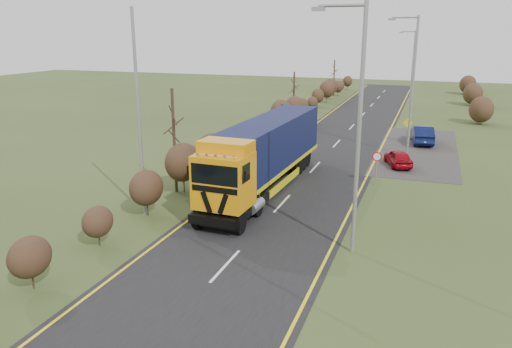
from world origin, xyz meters
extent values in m
plane|color=#33431C|center=(0.00, 0.00, 0.00)|extent=(160.00, 160.00, 0.00)
cube|color=black|center=(0.00, 10.00, 0.01)|extent=(8.00, 120.00, 0.02)
cube|color=#2C2A27|center=(6.50, 20.00, 0.01)|extent=(6.00, 18.00, 0.02)
cube|color=yellow|center=(-3.70, 10.00, 0.03)|extent=(0.12, 116.00, 0.01)
cube|color=yellow|center=(3.70, 10.00, 0.03)|extent=(0.12, 116.00, 0.01)
cube|color=silver|center=(0.00, -4.00, 0.03)|extent=(0.12, 3.00, 0.01)
cube|color=silver|center=(0.00, 4.00, 0.03)|extent=(0.12, 3.00, 0.01)
cube|color=silver|center=(0.00, 12.00, 0.03)|extent=(0.12, 3.00, 0.01)
cube|color=silver|center=(0.00, 20.00, 0.03)|extent=(0.12, 3.00, 0.01)
cube|color=silver|center=(0.00, 28.00, 0.03)|extent=(0.12, 3.00, 0.01)
cube|color=silver|center=(0.00, 36.00, 0.03)|extent=(0.12, 3.00, 0.01)
cube|color=silver|center=(0.00, 44.00, 0.03)|extent=(0.12, 3.00, 0.01)
cube|color=silver|center=(0.00, 52.00, 0.03)|extent=(0.12, 3.00, 0.01)
cube|color=silver|center=(0.00, 60.00, 0.03)|extent=(0.12, 3.00, 0.01)
ellipsoid|color=#322216|center=(-5.97, -8.00, 1.26)|extent=(1.34, 1.74, 1.54)
ellipsoid|color=#322216|center=(-6.02, -4.00, 1.14)|extent=(1.21, 1.57, 1.39)
ellipsoid|color=#322216|center=(-6.00, 0.00, 1.49)|extent=(1.58, 2.06, 1.82)
ellipsoid|color=#322216|center=(-5.98, 4.00, 1.84)|extent=(1.96, 2.55, 2.25)
ellipsoid|color=#322216|center=(-6.03, 8.00, 1.72)|extent=(1.83, 2.38, 2.10)
ellipsoid|color=#322216|center=(-5.95, 12.00, 1.28)|extent=(1.37, 1.78, 1.57)
ellipsoid|color=#322216|center=(-6.06, 16.00, 1.13)|extent=(1.20, 1.56, 1.38)
ellipsoid|color=#322216|center=(-5.92, 20.00, 1.46)|extent=(1.55, 2.02, 1.78)
ellipsoid|color=#322216|center=(-6.09, 24.00, 1.83)|extent=(1.95, 2.53, 2.24)
ellipsoid|color=#322216|center=(-5.90, 28.00, 1.74)|extent=(1.85, 2.41, 2.13)
ellipsoid|color=#322216|center=(-6.12, 32.00, 1.31)|extent=(1.40, 1.81, 1.61)
ellipsoid|color=#322216|center=(-5.87, 36.00, 1.12)|extent=(1.19, 1.55, 1.37)
ellipsoid|color=#322216|center=(-6.14, 40.00, 1.43)|extent=(1.52, 1.97, 1.75)
ellipsoid|color=#322216|center=(-5.84, 44.00, 1.81)|extent=(1.93, 2.51, 2.22)
ellipsoid|color=#322216|center=(-6.17, 48.00, 1.76)|extent=(1.88, 2.44, 2.16)
ellipsoid|color=#322216|center=(-5.82, 52.00, 1.34)|extent=(1.43, 1.85, 1.64)
ellipsoid|color=#322216|center=(-6.19, 56.00, 1.12)|extent=(1.19, 1.55, 1.37)
ellipsoid|color=#322216|center=(-5.80, 60.00, 1.40)|extent=(1.49, 1.93, 1.71)
cylinder|color=#35251A|center=(-6.50, 4.00, 3.03)|extent=(0.18, 0.18, 6.05)
cylinder|color=#35251A|center=(-6.50, 30.00, 2.53)|extent=(0.18, 0.18, 5.06)
cylinder|color=#35251A|center=(-6.50, 52.00, 2.57)|extent=(0.18, 0.18, 5.15)
cube|color=black|center=(-1.71, 0.86, 0.69)|extent=(2.56, 4.65, 0.45)
cube|color=orange|center=(-1.71, -0.03, 2.33)|extent=(2.56, 2.28, 2.58)
cube|color=black|center=(-1.71, -1.07, 0.55)|extent=(2.48, 0.22, 0.55)
cube|color=black|center=(-2.13, -1.13, 1.54)|extent=(0.60, 0.04, 1.07)
cube|color=black|center=(-1.30, -1.13, 1.54)|extent=(0.60, 0.04, 1.07)
cube|color=black|center=(-1.71, -1.10, 2.88)|extent=(2.33, 0.15, 0.94)
cube|color=black|center=(-1.71, -1.13, 2.18)|extent=(2.28, 0.12, 0.28)
cube|color=orange|center=(-1.71, 0.32, 3.90)|extent=(2.53, 1.49, 0.56)
cylinder|color=silver|center=(-1.71, -0.87, 3.72)|extent=(2.18, 0.15, 0.06)
cube|color=black|center=(-3.13, -0.87, 2.93)|extent=(0.08, 0.12, 0.45)
cube|color=black|center=(-0.30, -0.87, 2.93)|extent=(0.08, 0.12, 0.45)
cylinder|color=gray|center=(-2.86, 1.26, 0.74)|extent=(0.61, 1.31, 0.56)
cylinder|color=gray|center=(-0.57, 1.26, 0.74)|extent=(0.61, 1.31, 0.56)
cube|color=yellow|center=(-1.71, 7.31, 1.22)|extent=(2.97, 12.59, 0.24)
cube|color=black|center=(-1.71, 7.31, 2.70)|extent=(2.94, 12.19, 2.73)
cube|color=#0E163B|center=(-1.71, 13.38, 2.70)|extent=(2.46, 0.16, 2.73)
cube|color=#0E163B|center=(-1.71, 1.24, 2.70)|extent=(2.46, 0.16, 2.73)
cube|color=black|center=(-1.71, 11.08, 0.64)|extent=(2.42, 3.66, 0.35)
cube|color=yellow|center=(-2.93, 6.32, 0.55)|extent=(0.27, 5.45, 0.45)
cube|color=yellow|center=(-0.50, 6.32, 0.55)|extent=(0.27, 5.45, 0.45)
cylinder|color=black|center=(-2.76, -0.72, 0.52)|extent=(0.36, 1.04, 1.03)
cylinder|color=black|center=(-0.67, -0.72, 0.52)|extent=(0.36, 1.04, 1.03)
cylinder|color=black|center=(-2.76, 1.76, 0.52)|extent=(0.36, 1.04, 1.03)
cylinder|color=black|center=(-0.67, 1.76, 0.52)|extent=(0.36, 1.04, 1.03)
cylinder|color=black|center=(-2.76, 10.19, 0.52)|extent=(0.36, 1.04, 1.03)
cylinder|color=black|center=(-0.67, 10.19, 0.52)|extent=(0.36, 1.04, 1.03)
cylinder|color=black|center=(-2.76, 11.18, 0.52)|extent=(0.36, 1.04, 1.03)
cylinder|color=black|center=(-0.67, 11.18, 0.52)|extent=(0.36, 1.04, 1.03)
cylinder|color=black|center=(-2.76, 12.17, 0.52)|extent=(0.36, 1.04, 1.03)
cylinder|color=black|center=(-0.67, 12.17, 0.52)|extent=(0.36, 1.04, 1.03)
imported|color=maroon|center=(5.37, 14.35, 0.58)|extent=(2.42, 3.68, 1.16)
imported|color=#0A103A|center=(6.71, 22.61, 0.75)|extent=(2.13, 4.70, 1.49)
cylinder|color=gray|center=(4.60, -0.91, 5.11)|extent=(0.18, 0.18, 10.23)
cylinder|color=gray|center=(3.69, -0.91, 10.06)|extent=(1.82, 0.12, 0.12)
cube|color=gray|center=(2.78, -0.91, 9.94)|extent=(0.51, 0.20, 0.16)
cylinder|color=gray|center=(5.80, 17.66, 5.11)|extent=(0.18, 0.18, 10.21)
cylinder|color=gray|center=(4.89, 17.66, 10.04)|extent=(1.82, 0.12, 0.12)
cube|color=gray|center=(3.98, 17.66, 9.93)|extent=(0.51, 0.20, 0.16)
cylinder|color=gray|center=(4.60, 43.98, 4.60)|extent=(0.18, 0.18, 9.20)
cylinder|color=gray|center=(3.78, 43.98, 9.04)|extent=(1.64, 0.12, 0.12)
cube|color=gray|center=(2.96, 43.98, 8.94)|extent=(0.46, 0.18, 0.14)
cylinder|color=gray|center=(-6.28, 0.17, 5.11)|extent=(0.16, 0.16, 10.23)
cylinder|color=gray|center=(4.40, 9.31, 0.90)|extent=(0.08, 0.08, 1.79)
cylinder|color=red|center=(4.40, 9.28, 1.79)|extent=(0.57, 0.04, 0.57)
cylinder|color=white|center=(4.40, 9.26, 1.79)|extent=(0.43, 0.02, 0.43)
cylinder|color=gray|center=(5.50, 22.41, 0.80)|extent=(0.08, 0.08, 1.60)
cube|color=yellow|center=(5.50, 22.36, 1.71)|extent=(0.81, 0.04, 0.81)
camera|label=1|loc=(7.26, -20.82, 9.13)|focal=35.00mm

